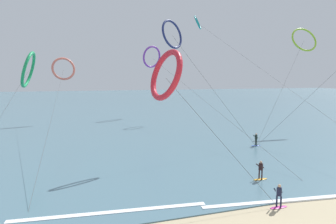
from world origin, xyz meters
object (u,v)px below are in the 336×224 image
(kite_coral, at_px, (63,69))
(kite_violet, at_px, (152,57))
(surfer_amber, at_px, (261,171))
(kite_navy, at_px, (172,34))
(kite_lime, at_px, (304,40))
(kite_teal, at_px, (198,23))
(surfer_cobalt, at_px, (256,140))
(surfer_magenta, at_px, (279,198))
(kite_emerald, at_px, (28,70))
(kite_crimson, at_px, (166,75))

(kite_coral, distance_m, kite_violet, 20.89)
(surfer_amber, xyz_separation_m, kite_navy, (-4.31, 11.46, 13.17))
(kite_lime, relative_size, kite_teal, 0.40)
(surfer_cobalt, distance_m, kite_navy, 17.73)
(surfer_amber, relative_size, kite_coral, 0.04)
(surfer_magenta, height_order, surfer_cobalt, surfer_cobalt)
(surfer_magenta, xyz_separation_m, kite_teal, (14.66, 47.38, 20.48))
(kite_navy, bearing_deg, surfer_cobalt, -31.41)
(kite_navy, bearing_deg, kite_emerald, 108.69)
(kite_lime, bearing_deg, surfer_amber, -131.16)
(kite_crimson, bearing_deg, surfer_cobalt, 115.74)
(kite_teal, height_order, kite_navy, kite_teal)
(surfer_cobalt, height_order, kite_coral, kite_coral)
(kite_emerald, bearing_deg, kite_teal, 123.21)
(kite_teal, bearing_deg, kite_lime, -116.31)
(surfer_cobalt, xyz_separation_m, kite_navy, (-11.87, -0.31, 13.17))
(surfer_magenta, height_order, kite_teal, kite_teal)
(kite_crimson, relative_size, kite_navy, 0.72)
(kite_lime, bearing_deg, surfer_cobalt, -141.35)
(kite_lime, relative_size, kite_violet, 0.36)
(kite_crimson, height_order, kite_navy, kite_navy)
(kite_navy, relative_size, kite_violet, 0.30)
(surfer_amber, height_order, kite_coral, kite_coral)
(surfer_cobalt, distance_m, kite_coral, 41.29)
(kite_crimson, bearing_deg, kite_lime, 113.73)
(surfer_amber, distance_m, kite_emerald, 33.69)
(surfer_cobalt, distance_m, kite_emerald, 32.68)
(surfer_amber, relative_size, kite_teal, 0.04)
(kite_coral, relative_size, kite_violet, 0.88)
(kite_crimson, height_order, kite_violet, kite_violet)
(kite_coral, bearing_deg, kite_violet, 1.28)
(kite_lime, distance_m, kite_navy, 30.56)
(kite_coral, bearing_deg, kite_navy, -82.63)
(kite_teal, relative_size, kite_navy, 3.03)
(kite_navy, bearing_deg, kite_coral, 77.51)
(kite_crimson, bearing_deg, kite_violet, 154.63)
(surfer_cobalt, height_order, kite_emerald, kite_emerald)
(surfer_amber, distance_m, surfer_magenta, 5.78)
(kite_violet, bearing_deg, kite_coral, -9.29)
(kite_emerald, height_order, kite_coral, kite_coral)
(kite_teal, distance_m, kite_emerald, 39.23)
(kite_crimson, relative_size, kite_coral, 0.24)
(kite_emerald, bearing_deg, kite_coral, 172.28)
(kite_teal, height_order, kite_emerald, kite_teal)
(surfer_amber, bearing_deg, kite_emerald, -159.85)
(kite_teal, height_order, kite_coral, kite_teal)
(kite_navy, height_order, kite_emerald, kite_navy)
(kite_lime, xyz_separation_m, kite_navy, (-28.47, -10.96, -1.74))
(kite_emerald, bearing_deg, surfer_amber, 46.07)
(surfer_magenta, xyz_separation_m, kite_lime, (26.40, 27.75, 14.99))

